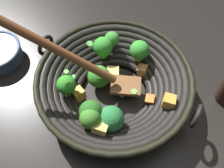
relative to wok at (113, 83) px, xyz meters
name	(u,v)px	position (x,y,z in m)	size (l,w,h in m)	color
ground_plane	(114,95)	(0.00, 0.00, -0.06)	(4.00, 4.00, 0.00)	black
wok	(113,83)	(0.00, 0.00, 0.00)	(0.37, 0.36, 0.25)	black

